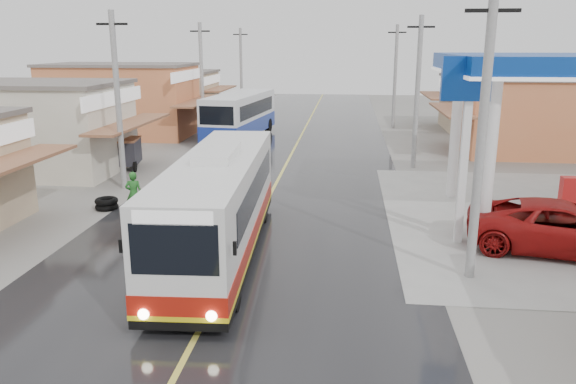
# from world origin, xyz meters

# --- Properties ---
(ground) EXTENTS (120.00, 120.00, 0.00)m
(ground) POSITION_xyz_m (0.00, 0.00, 0.00)
(ground) COLOR slate
(ground) RESTS_ON ground
(road) EXTENTS (12.00, 90.00, 0.02)m
(road) POSITION_xyz_m (0.00, 15.00, 0.01)
(road) COLOR black
(road) RESTS_ON ground
(centre_line) EXTENTS (0.15, 90.00, 0.01)m
(centre_line) POSITION_xyz_m (0.00, 15.00, 0.02)
(centre_line) COLOR #D8CC4C
(centre_line) RESTS_ON road
(shopfronts_left) EXTENTS (11.00, 44.00, 5.20)m
(shopfronts_left) POSITION_xyz_m (-13.00, 18.00, 0.00)
(shopfronts_left) COLOR tan
(shopfronts_left) RESTS_ON ground
(utility_poles_left) EXTENTS (1.60, 50.00, 8.00)m
(utility_poles_left) POSITION_xyz_m (-7.00, 16.00, 0.00)
(utility_poles_left) COLOR gray
(utility_poles_left) RESTS_ON ground
(utility_poles_right) EXTENTS (1.60, 36.00, 8.00)m
(utility_poles_right) POSITION_xyz_m (7.00, 15.00, 0.00)
(utility_poles_right) COLOR gray
(utility_poles_right) RESTS_ON ground
(coach_bus) EXTENTS (2.98, 11.14, 3.45)m
(coach_bus) POSITION_xyz_m (-0.57, 1.02, 1.66)
(coach_bus) COLOR silver
(coach_bus) RESTS_ON road
(second_bus) EXTENTS (3.71, 9.81, 3.18)m
(second_bus) POSITION_xyz_m (-4.16, 23.23, 1.71)
(second_bus) COLOR silver
(second_bus) RESTS_ON road
(jeepney) EXTENTS (6.44, 4.02, 1.66)m
(jeepney) POSITION_xyz_m (10.38, 2.42, 0.83)
(jeepney) COLOR maroon
(jeepney) RESTS_ON ground
(cyclist) EXTENTS (1.06, 2.00, 2.05)m
(cyclist) POSITION_xyz_m (-4.41, 3.82, 0.67)
(cyclist) COLOR black
(cyclist) RESTS_ON ground
(tricycle_near) EXTENTS (1.75, 2.18, 1.65)m
(tricycle_near) POSITION_xyz_m (-8.47, 13.06, 0.94)
(tricycle_near) COLOR #26262D
(tricycle_near) RESTS_ON ground
(tyre_stack) EXTENTS (0.93, 0.93, 0.48)m
(tyre_stack) POSITION_xyz_m (-6.36, 5.53, 0.24)
(tyre_stack) COLOR black
(tyre_stack) RESTS_ON ground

